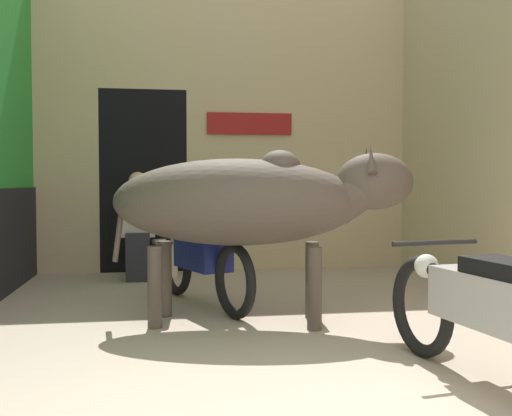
{
  "coord_description": "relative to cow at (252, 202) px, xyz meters",
  "views": [
    {
      "loc": [
        -0.8,
        -2.1,
        1.1
      ],
      "look_at": [
        -0.09,
        2.4,
        0.91
      ],
      "focal_mm": 42.0,
      "sensor_mm": 36.0,
      "label": 1
    }
  ],
  "objects": [
    {
      "name": "motorcycle_near",
      "position": [
        1.02,
        -1.67,
        -0.53
      ],
      "size": [
        0.58,
        1.88,
        0.75
      ],
      "color": "black",
      "rests_on": "ground_plane"
    },
    {
      "name": "wall_back_with_doorway",
      "position": [
        -0.25,
        3.1,
        0.65
      ],
      "size": [
        4.62,
        0.93,
        3.73
      ],
      "color": "#C6B289",
      "rests_on": "ground_plane"
    },
    {
      "name": "motorcycle_far",
      "position": [
        -0.34,
        0.72,
        -0.54
      ],
      "size": [
        0.82,
        1.72,
        0.74
      ],
      "color": "black",
      "rests_on": "ground_plane"
    },
    {
      "name": "plastic_stool",
      "position": [
        -0.64,
        2.39,
        -0.72
      ],
      "size": [
        0.35,
        0.35,
        0.43
      ],
      "color": "beige",
      "rests_on": "ground_plane"
    },
    {
      "name": "shopkeeper_seated",
      "position": [
        -0.96,
        2.26,
        -0.31
      ],
      "size": [
        0.38,
        0.33,
        1.22
      ],
      "color": "#282833",
      "rests_on": "ground_plane"
    },
    {
      "name": "cow",
      "position": [
        0.0,
        0.0,
        0.0
      ],
      "size": [
        2.39,
        1.09,
        1.39
      ],
      "color": "#4C4238",
      "rests_on": "ground_plane"
    }
  ]
}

